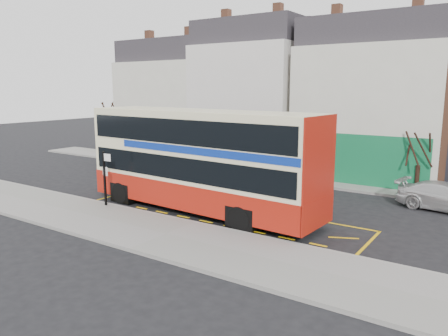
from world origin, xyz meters
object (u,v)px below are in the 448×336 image
Objects in this scene: street_tree_left at (113,109)px; street_tree_right at (420,140)px; double_decker_bus at (201,160)px; car_grey at (260,174)px; car_silver at (204,163)px; car_white at (448,197)px; bus_stop_post at (105,173)px.

street_tree_right is at bearing -0.30° from street_tree_left.
street_tree_left reaches higher than double_decker_bus.
car_grey is 0.92× the size of street_tree_right.
double_decker_bus is 10.36m from car_silver.
street_tree_right is (-1.89, 2.67, 2.42)m from car_white.
bus_stop_post is 0.59× the size of street_tree_right.
double_decker_bus is at bearing -129.72° from street_tree_right.
bus_stop_post is 17.19m from street_tree_left.
bus_stop_post is at bearing 174.88° from car_silver.
street_tree_left is at bearing 153.32° from double_decker_bus.
bus_stop_post is 0.72× the size of car_silver.
bus_stop_post is (-4.37, -2.06, -0.78)m from double_decker_bus.
double_decker_bus is 2.97× the size of car_grey.
car_silver is 0.63× the size of street_tree_left.
double_decker_bus reaches higher than street_tree_right.
street_tree_left reaches higher than bus_stop_post.
car_silver is at bearing -174.61° from street_tree_right.
car_silver is at bearing -7.65° from street_tree_left.
car_grey is at bearing 66.22° from bus_stop_post.
street_tree_left is at bearing 135.02° from bus_stop_post.
street_tree_left is (-16.71, 9.69, 1.52)m from double_decker_bus.
car_white is 26.91m from street_tree_left.
bus_stop_post is at bearing 129.77° from car_white.
car_grey is (3.73, 9.04, -1.11)m from bus_stop_post.
car_silver is 14.19m from street_tree_right.
car_grey is 0.89× the size of car_white.
car_grey is (-0.65, 6.98, -1.89)m from double_decker_bus.
street_tree_right is at bearing 42.92° from car_white.
car_silver is 11.38m from street_tree_left.
bus_stop_post is 16.83m from car_white.
street_tree_right is (24.65, -0.13, -1.00)m from street_tree_left.
double_decker_bus is at bearing 167.12° from car_grey.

